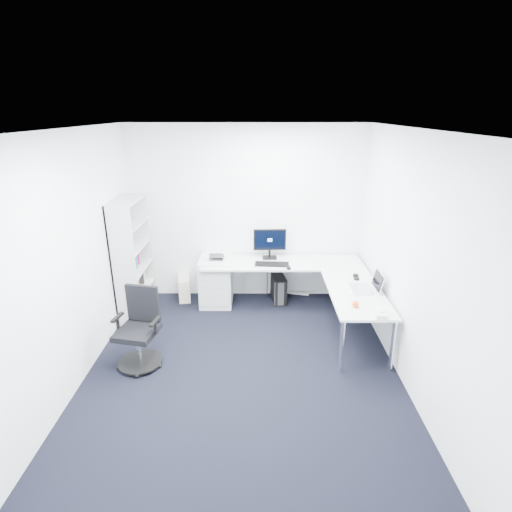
{
  "coord_description": "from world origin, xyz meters",
  "views": [
    {
      "loc": [
        0.17,
        -3.91,
        2.88
      ],
      "look_at": [
        0.15,
        1.05,
        1.05
      ],
      "focal_mm": 28.0,
      "sensor_mm": 36.0,
      "label": 1
    }
  ],
  "objects_px": {
    "bookshelf": "(133,258)",
    "monitor": "(270,244)",
    "task_chair": "(137,330)",
    "laptop": "(361,281)",
    "l_desk": "(283,292)"
  },
  "relations": [
    {
      "from": "task_chair",
      "to": "monitor",
      "type": "bearing_deg",
      "value": 59.6
    },
    {
      "from": "l_desk",
      "to": "bookshelf",
      "type": "distance_m",
      "value": 2.23
    },
    {
      "from": "bookshelf",
      "to": "laptop",
      "type": "bearing_deg",
      "value": -12.84
    },
    {
      "from": "task_chair",
      "to": "laptop",
      "type": "xyz_separation_m",
      "value": [
        2.72,
        0.62,
        0.36
      ]
    },
    {
      "from": "bookshelf",
      "to": "monitor",
      "type": "xyz_separation_m",
      "value": [
        1.98,
        0.44,
        0.08
      ]
    },
    {
      "from": "monitor",
      "to": "laptop",
      "type": "distance_m",
      "value": 1.62
    },
    {
      "from": "l_desk",
      "to": "task_chair",
      "type": "bearing_deg",
      "value": -144.17
    },
    {
      "from": "laptop",
      "to": "task_chair",
      "type": "bearing_deg",
      "value": -167.32
    },
    {
      "from": "monitor",
      "to": "laptop",
      "type": "relative_size",
      "value": 1.41
    },
    {
      "from": "l_desk",
      "to": "laptop",
      "type": "xyz_separation_m",
      "value": [
        0.94,
        -0.66,
        0.48
      ]
    },
    {
      "from": "bookshelf",
      "to": "monitor",
      "type": "height_order",
      "value": "bookshelf"
    },
    {
      "from": "task_chair",
      "to": "bookshelf",
      "type": "bearing_deg",
      "value": 117.9
    },
    {
      "from": "bookshelf",
      "to": "laptop",
      "type": "height_order",
      "value": "bookshelf"
    },
    {
      "from": "l_desk",
      "to": "task_chair",
      "type": "height_order",
      "value": "task_chair"
    },
    {
      "from": "l_desk",
      "to": "monitor",
      "type": "xyz_separation_m",
      "value": [
        -0.19,
        0.49,
        0.59
      ]
    }
  ]
}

